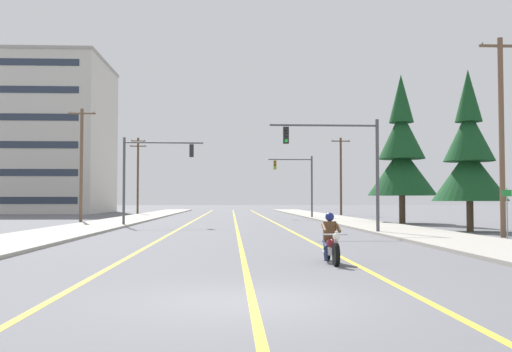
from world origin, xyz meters
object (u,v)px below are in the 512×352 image
(motorcycle_with_rider, at_px, (331,243))
(utility_pole_left_far, at_px, (138,173))
(traffic_signal_near_right, at_px, (346,157))
(traffic_signal_mid_right, at_px, (299,177))
(street_sign, at_px, (507,207))
(utility_pole_left_near, at_px, (81,163))
(conifer_tree_right_verge_far, at_px, (402,155))
(apartment_building_far_left_block, at_px, (36,137))
(conifer_tree_right_verge_near, at_px, (469,157))
(utility_pole_right_near, at_px, (502,133))
(traffic_signal_near_left, at_px, (148,167))
(utility_pole_right_far, at_px, (341,175))

(motorcycle_with_rider, relative_size, utility_pole_left_far, 0.23)
(traffic_signal_near_right, distance_m, traffic_signal_mid_right, 26.36)
(street_sign, bearing_deg, utility_pole_left_near, 139.14)
(motorcycle_with_rider, bearing_deg, conifer_tree_right_verge_far, 69.56)
(apartment_building_far_left_block, bearing_deg, traffic_signal_near_right, -57.31)
(conifer_tree_right_verge_far, bearing_deg, apartment_building_far_left_block, 136.58)
(street_sign, bearing_deg, apartment_building_far_left_block, 125.32)
(conifer_tree_right_verge_near, bearing_deg, apartment_building_far_left_block, 129.42)
(traffic_signal_near_right, distance_m, conifer_tree_right_verge_far, 15.80)
(traffic_signal_near_right, relative_size, utility_pole_left_far, 0.64)
(motorcycle_with_rider, distance_m, street_sign, 14.03)
(motorcycle_with_rider, xyz_separation_m, conifer_tree_right_verge_far, (10.52, 28.24, 4.80))
(utility_pole_right_near, bearing_deg, traffic_signal_near_left, 145.78)
(motorcycle_with_rider, height_order, street_sign, street_sign)
(utility_pole_right_near, relative_size, conifer_tree_right_verge_far, 0.84)
(utility_pole_right_near, relative_size, utility_pole_left_near, 1.05)
(traffic_signal_near_left, height_order, utility_pole_right_far, utility_pole_right_far)
(utility_pole_left_near, xyz_separation_m, utility_pole_right_far, (25.70, 21.63, 0.01))
(traffic_signal_near_left, distance_m, utility_pole_right_far, 34.91)
(utility_pole_right_far, relative_size, conifer_tree_right_verge_near, 0.99)
(utility_pole_left_far, relative_size, apartment_building_far_left_block, 0.44)
(utility_pole_left_far, bearing_deg, utility_pole_right_far, -7.89)
(utility_pole_left_far, bearing_deg, apartment_building_far_left_block, 146.77)
(conifer_tree_right_verge_far, bearing_deg, utility_pole_right_far, 90.11)
(utility_pole_right_near, xyz_separation_m, apartment_building_far_left_block, (-41.16, 56.22, 5.77))
(conifer_tree_right_verge_far, xyz_separation_m, street_sign, (-0.55, -18.42, -3.89))
(traffic_signal_mid_right, bearing_deg, traffic_signal_near_right, -91.35)
(street_sign, bearing_deg, utility_pole_right_near, 72.29)
(traffic_signal_near_right, xyz_separation_m, conifer_tree_right_verge_near, (7.72, 2.25, 0.19))
(utility_pole_left_far, height_order, apartment_building_far_left_block, apartment_building_far_left_block)
(conifer_tree_right_verge_near, xyz_separation_m, street_sign, (-1.03, -6.68, -2.86))
(motorcycle_with_rider, relative_size, apartment_building_far_left_block, 0.10)
(motorcycle_with_rider, bearing_deg, utility_pole_left_near, 115.72)
(motorcycle_with_rider, relative_size, utility_pole_right_near, 0.22)
(utility_pole_left_near, bearing_deg, conifer_tree_right_verge_far, -7.47)
(traffic_signal_near_left, relative_size, street_sign, 2.58)
(utility_pole_left_near, height_order, utility_pole_left_far, utility_pole_left_far)
(motorcycle_with_rider, bearing_deg, street_sign, 44.53)
(motorcycle_with_rider, xyz_separation_m, traffic_signal_near_left, (-8.72, 24.09, 3.55))
(conifer_tree_right_verge_far, bearing_deg, street_sign, -91.70)
(traffic_signal_mid_right, xyz_separation_m, utility_pole_left_near, (-19.13, -8.99, 0.84))
(traffic_signal_near_right, xyz_separation_m, utility_pole_left_far, (-17.87, 42.46, 1.01))
(motorcycle_with_rider, height_order, traffic_signal_mid_right, traffic_signal_mid_right)
(utility_pole_left_near, height_order, conifer_tree_right_verge_far, conifer_tree_right_verge_far)
(traffic_signal_near_right, distance_m, street_sign, 8.46)
(conifer_tree_right_verge_far, bearing_deg, utility_pole_left_far, 131.40)
(conifer_tree_right_verge_far, distance_m, apartment_building_far_left_block, 57.12)
(utility_pole_right_far, bearing_deg, apartment_building_far_left_block, 161.16)
(utility_pole_left_far, distance_m, conifer_tree_right_verge_near, 47.67)
(motorcycle_with_rider, xyz_separation_m, utility_pole_left_far, (-14.58, 56.71, 4.58))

